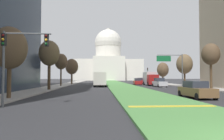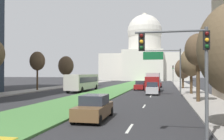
# 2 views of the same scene
# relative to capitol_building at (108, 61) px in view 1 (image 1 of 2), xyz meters

# --- Properties ---
(ground_plane) EXTENTS (260.00, 260.00, 0.00)m
(ground_plane) POSITION_rel_capitol_building_xyz_m (0.00, -55.15, -11.29)
(ground_plane) COLOR #2B2B2D
(grass_median) EXTENTS (6.27, 100.48, 0.14)m
(grass_median) POSITION_rel_capitol_building_xyz_m (0.00, -60.73, -11.22)
(grass_median) COLOR #4C8442
(grass_median) RESTS_ON ground_plane
(median_curb_nose) EXTENTS (5.65, 0.50, 0.04)m
(median_curb_nose) POSITION_rel_capitol_building_xyz_m (0.00, -103.65, -11.13)
(median_curb_nose) COLOR gold
(median_curb_nose) RESTS_ON grass_median
(lane_dashes_right) EXTENTS (0.16, 51.48, 0.01)m
(lane_dashes_right) POSITION_rel_capitol_building_xyz_m (7.43, -75.13, -11.28)
(lane_dashes_right) COLOR silver
(lane_dashes_right) RESTS_ON ground_plane
(sidewalk_left) EXTENTS (4.00, 100.48, 0.15)m
(sidewalk_left) POSITION_rel_capitol_building_xyz_m (-13.72, -66.32, -11.21)
(sidewalk_left) COLOR #9E9991
(sidewalk_left) RESTS_ON ground_plane
(sidewalk_right) EXTENTS (4.00, 100.48, 0.15)m
(sidewalk_right) POSITION_rel_capitol_building_xyz_m (13.72, -66.32, -11.21)
(sidewalk_right) COLOR #9E9991
(sidewalk_right) RESTS_ON ground_plane
(capitol_building) EXTENTS (38.83, 23.05, 30.91)m
(capitol_building) POSITION_rel_capitol_building_xyz_m (0.00, 0.00, 0.00)
(capitol_building) COLOR silver
(capitol_building) RESTS_ON ground_plane
(traffic_light_near_left) EXTENTS (3.34, 0.35, 5.20)m
(traffic_light_near_left) POSITION_rel_capitol_building_xyz_m (-10.38, -102.31, -7.49)
(traffic_light_near_left) COLOR #515456
(traffic_light_near_left) RESTS_ON ground_plane
(traffic_light_far_right) EXTENTS (0.28, 0.35, 5.20)m
(traffic_light_far_right) POSITION_rel_capitol_building_xyz_m (11.22, -50.89, -7.97)
(traffic_light_far_right) COLOR #515456
(traffic_light_far_right) RESTS_ON ground_plane
(overhead_guide_sign) EXTENTS (5.20, 0.20, 6.50)m
(overhead_guide_sign) POSITION_rel_capitol_building_xyz_m (9.54, -78.52, -6.66)
(overhead_guide_sign) COLOR #515456
(overhead_guide_sign) RESTS_ON ground_plane
(street_tree_left_near) EXTENTS (3.08, 3.08, 6.61)m
(street_tree_left_near) POSITION_rel_capitol_building_xyz_m (-12.82, -97.85, -6.64)
(street_tree_left_near) COLOR #4C3823
(street_tree_left_near) RESTS_ON ground_plane
(street_tree_left_mid) EXTENTS (3.08, 3.08, 7.57)m
(street_tree_left_mid) POSITION_rel_capitol_building_xyz_m (-12.33, -85.89, -5.72)
(street_tree_left_mid) COLOR #4C3823
(street_tree_left_mid) RESTS_ON ground_plane
(street_tree_right_mid) EXTENTS (2.75, 2.75, 7.36)m
(street_tree_right_mid) POSITION_rel_capitol_building_xyz_m (12.79, -86.12, -5.73)
(street_tree_right_mid) COLOR #4C3823
(street_tree_right_mid) RESTS_ON ground_plane
(street_tree_left_far) EXTENTS (2.72, 2.72, 7.04)m
(street_tree_left_far) POSITION_rel_capitol_building_xyz_m (-13.07, -73.16, -6.00)
(street_tree_left_far) COLOR #4C3823
(street_tree_left_far) RESTS_ON ground_plane
(street_tree_right_far) EXTENTS (3.32, 3.32, 6.84)m
(street_tree_right_far) POSITION_rel_capitol_building_xyz_m (13.11, -75.62, -6.56)
(street_tree_right_far) COLOR #4C3823
(street_tree_right_far) RESTS_ON ground_plane
(street_tree_left_distant) EXTENTS (3.43, 3.43, 6.99)m
(street_tree_left_distant) POSITION_rel_capitol_building_xyz_m (-12.39, -61.76, -6.48)
(street_tree_left_distant) COLOR #4C3823
(street_tree_left_distant) RESTS_ON ground_plane
(street_tree_right_distant) EXTENTS (3.21, 3.21, 6.07)m
(street_tree_right_distant) POSITION_rel_capitol_building_xyz_m (12.83, -62.02, -7.25)
(street_tree_right_distant) COLOR #4C3823
(street_tree_right_distant) RESTS_ON ground_plane
(sedan_lead_stopped) EXTENTS (1.95, 4.49, 1.65)m
(sedan_lead_stopped) POSITION_rel_capitol_building_xyz_m (4.68, -97.48, -10.51)
(sedan_lead_stopped) COLOR brown
(sedan_lead_stopped) RESTS_ON ground_plane
(sedan_midblock) EXTENTS (1.94, 4.67, 1.83)m
(sedan_midblock) POSITION_rel_capitol_building_xyz_m (7.51, -76.31, -10.44)
(sedan_midblock) COLOR #BCBCC1
(sedan_midblock) RESTS_ON ground_plane
(sedan_distant) EXTENTS (2.08, 4.29, 1.73)m
(sedan_distant) POSITION_rel_capitol_building_xyz_m (4.75, -66.88, -10.48)
(sedan_distant) COLOR maroon
(sedan_distant) RESTS_ON ground_plane
(sedan_far_horizon) EXTENTS (2.09, 4.74, 1.75)m
(sedan_far_horizon) POSITION_rel_capitol_building_xyz_m (7.56, -57.28, -10.47)
(sedan_far_horizon) COLOR maroon
(sedan_far_horizon) RESTS_ON ground_plane
(box_truck_delivery) EXTENTS (2.40, 6.40, 3.20)m
(box_truck_delivery) POSITION_rel_capitol_building_xyz_m (7.25, -69.89, -9.61)
(box_truck_delivery) COLOR maroon
(box_truck_delivery) RESTS_ON ground_plane
(city_bus) EXTENTS (2.62, 11.00, 2.95)m
(city_bus) POSITION_rel_capitol_building_xyz_m (-4.68, -72.62, -9.52)
(city_bus) COLOR beige
(city_bus) RESTS_ON ground_plane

